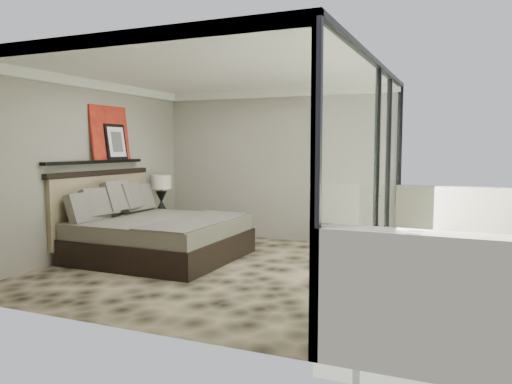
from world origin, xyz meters
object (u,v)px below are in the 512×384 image
at_px(bed, 155,234).
at_px(ottoman, 505,257).
at_px(nightstand, 163,227).
at_px(table_lamp, 161,188).
at_px(lounger, 469,287).

relative_size(bed, ottoman, 4.53).
distance_m(bed, ottoman, 5.08).
height_order(nightstand, table_lamp, table_lamp).
bearing_deg(ottoman, lounger, -105.88).
distance_m(bed, table_lamp, 1.74).
xyz_separation_m(nightstand, table_lamp, (-0.04, 0.03, 0.73)).
height_order(bed, lounger, bed).
relative_size(nightstand, ottoman, 0.92).
xyz_separation_m(bed, nightstand, (-0.79, 1.38, -0.14)).
height_order(ottoman, lounger, lounger).
bearing_deg(ottoman, nightstand, 175.88).
bearing_deg(nightstand, bed, -50.36).
bearing_deg(ottoman, table_lamp, 175.58).
distance_m(nightstand, table_lamp, 0.73).
distance_m(table_lamp, lounger, 5.79).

